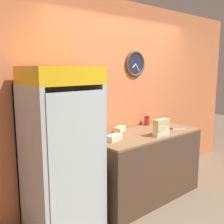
% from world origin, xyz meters
% --- Properties ---
extents(wall_back, '(5.20, 0.10, 2.70)m').
position_xyz_m(wall_back, '(0.00, 1.33, 1.35)').
color(wall_back, '#D17547').
rests_on(wall_back, ground_plane).
extents(prep_counter, '(1.61, 0.73, 0.92)m').
position_xyz_m(prep_counter, '(0.00, 0.92, 0.46)').
color(prep_counter, '#4C3828').
rests_on(prep_counter, ground_plane).
extents(beverage_cooler, '(0.73, 0.66, 1.81)m').
position_xyz_m(beverage_cooler, '(-1.26, 1.00, 0.99)').
color(beverage_cooler, '#B2B7BC').
rests_on(beverage_cooler, ground_plane).
extents(sandwich_stack_bottom, '(0.23, 0.10, 0.07)m').
position_xyz_m(sandwich_stack_bottom, '(0.05, 0.67, 0.95)').
color(sandwich_stack_bottom, beige).
rests_on(sandwich_stack_bottom, prep_counter).
extents(sandwich_stack_middle, '(0.23, 0.10, 0.07)m').
position_xyz_m(sandwich_stack_middle, '(0.05, 0.67, 1.03)').
color(sandwich_stack_middle, beige).
rests_on(sandwich_stack_middle, sandwich_stack_bottom).
extents(sandwich_stack_top, '(0.23, 0.09, 0.07)m').
position_xyz_m(sandwich_stack_top, '(0.05, 0.67, 1.10)').
color(sandwich_stack_top, tan).
rests_on(sandwich_stack_top, sandwich_stack_middle).
extents(sandwich_flat_left, '(0.22, 0.13, 0.08)m').
position_xyz_m(sandwich_flat_left, '(-0.57, 0.88, 0.96)').
color(sandwich_flat_left, beige).
rests_on(sandwich_flat_left, prep_counter).
extents(sandwich_flat_right, '(0.22, 0.17, 0.07)m').
position_xyz_m(sandwich_flat_right, '(-0.21, 1.18, 0.95)').
color(sandwich_flat_right, beige).
rests_on(sandwich_flat_right, prep_counter).
extents(chefs_knife, '(0.28, 0.21, 0.02)m').
position_xyz_m(chefs_knife, '(0.44, 0.79, 0.93)').
color(chefs_knife, silver).
rests_on(chefs_knife, prep_counter).
extents(condiment_jar, '(0.08, 0.08, 0.14)m').
position_xyz_m(condiment_jar, '(0.38, 1.22, 0.99)').
color(condiment_jar, '#B72D23').
rests_on(condiment_jar, prep_counter).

